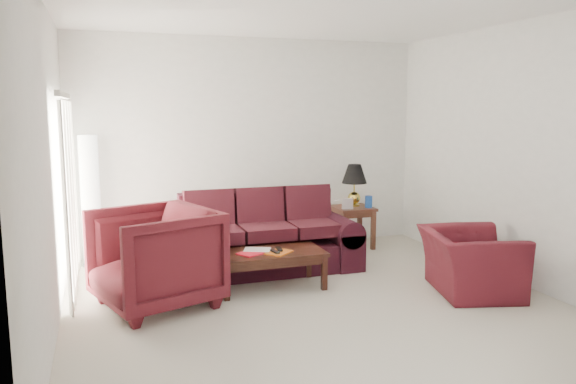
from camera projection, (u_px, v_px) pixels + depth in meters
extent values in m
plane|color=#BEB7A2|center=(314.00, 302.00, 5.91)|extent=(5.00, 5.00, 0.00)
cube|color=silver|center=(68.00, 194.00, 6.21)|extent=(0.10, 2.00, 2.16)
cube|color=black|center=(211.00, 206.00, 7.55)|extent=(0.43, 0.32, 0.40)
cube|color=silver|center=(347.00, 204.00, 7.95)|extent=(0.16, 0.08, 0.15)
cylinder|color=#164192|center=(369.00, 202.00, 8.07)|extent=(0.10, 0.10, 0.17)
cube|color=silver|center=(340.00, 200.00, 8.29)|extent=(0.15, 0.17, 0.05)
imported|color=#450F15|center=(155.00, 258.00, 5.71)|extent=(1.43, 1.41, 1.03)
imported|color=#461017|center=(470.00, 262.00, 6.17)|extent=(1.16, 1.25, 0.69)
cube|color=red|center=(252.00, 253.00, 6.20)|extent=(0.35, 0.32, 0.02)
cube|color=white|center=(257.00, 250.00, 6.33)|extent=(0.36, 0.32, 0.02)
cube|color=orange|center=(279.00, 252.00, 6.23)|extent=(0.36, 0.35, 0.02)
cube|color=black|center=(275.00, 251.00, 6.20)|extent=(0.07, 0.16, 0.02)
cube|color=black|center=(279.00, 249.00, 6.30)|extent=(0.07, 0.18, 0.02)
cylinder|color=gold|center=(225.00, 254.00, 5.95)|extent=(0.09, 0.09, 0.13)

